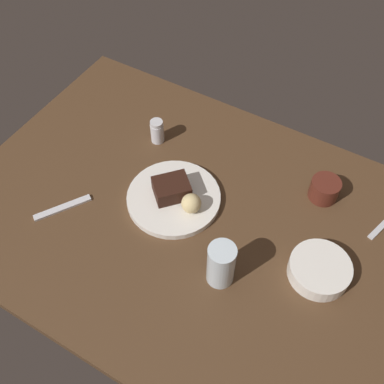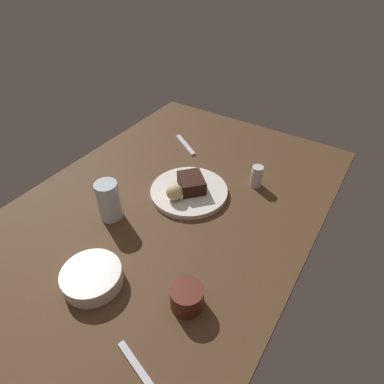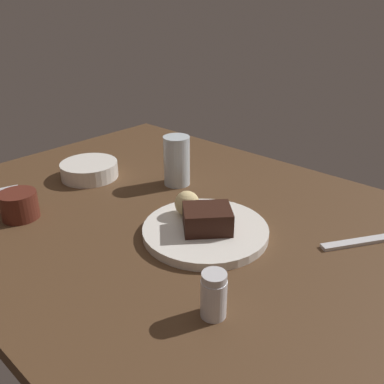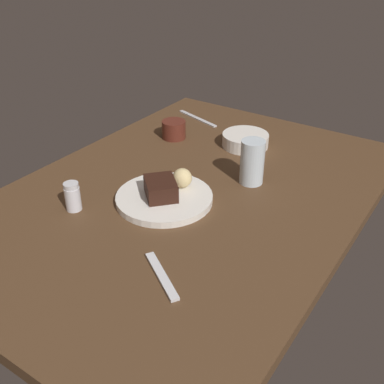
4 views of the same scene
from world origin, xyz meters
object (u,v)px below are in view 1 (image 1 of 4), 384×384
object	(u,v)px
dessert_plate	(174,198)
side_bowl	(319,270)
bread_roll	(191,203)
dessert_spoon	(63,208)
salt_shaker	(157,131)
water_glass	(221,264)
coffee_cup	(324,189)
chocolate_cake_slice	(172,188)

from	to	relation	value
dessert_plate	side_bowl	world-z (taller)	side_bowl
bread_roll	dessert_spoon	xyz separation A→B (cm)	(-29.31, -15.51, -3.90)
salt_shaker	dessert_spoon	world-z (taller)	salt_shaker
water_glass	coffee_cup	world-z (taller)	water_glass
salt_shaker	chocolate_cake_slice	bearing A→B (deg)	-47.04
bread_roll	salt_shaker	size ratio (longest dim) A/B	0.70
water_glass	dessert_spoon	bearing A→B (deg)	-175.72
dessert_plate	bread_roll	xyz separation A→B (cm)	(6.05, -1.28, 3.39)
chocolate_cake_slice	coffee_cup	xyz separation A→B (cm)	(33.73, 20.46, -1.09)
chocolate_cake_slice	water_glass	distance (cm)	25.80
coffee_cup	dessert_spoon	xyz separation A→B (cm)	(-56.23, -37.66, -2.50)
salt_shaker	water_glass	world-z (taller)	water_glass
salt_shaker	side_bowl	size ratio (longest dim) A/B	0.51
salt_shaker	dessert_spoon	xyz separation A→B (cm)	(-7.95, -32.82, -3.23)
dessert_plate	side_bowl	xyz separation A→B (cm)	(40.20, -1.28, 1.15)
dessert_plate	bread_roll	size ratio (longest dim) A/B	4.82
bread_roll	side_bowl	world-z (taller)	bread_roll
dessert_plate	side_bowl	bearing A→B (deg)	-1.83
dessert_plate	water_glass	distance (cm)	25.38
salt_shaker	dessert_spoon	bearing A→B (deg)	-103.61
dessert_plate	chocolate_cake_slice	size ratio (longest dim) A/B	2.72
chocolate_cake_slice	bread_roll	distance (cm)	7.04
chocolate_cake_slice	coffee_cup	world-z (taller)	chocolate_cake_slice
side_bowl	dessert_plate	bearing A→B (deg)	178.17
water_glass	side_bowl	xyz separation A→B (cm)	(19.33, 12.21, -4.04)
chocolate_cake_slice	water_glass	xyz separation A→B (cm)	(21.64, -13.90, 2.11)
chocolate_cake_slice	water_glass	size ratio (longest dim) A/B	0.74
salt_shaker	dessert_spoon	distance (cm)	33.92
salt_shaker	coffee_cup	size ratio (longest dim) A/B	0.95
dessert_plate	chocolate_cake_slice	distance (cm)	3.20
dessert_spoon	coffee_cup	bearing A→B (deg)	-23.43
chocolate_cake_slice	bread_roll	bearing A→B (deg)	-13.91
salt_shaker	coffee_cup	xyz separation A→B (cm)	(48.28, 4.84, -0.73)
water_glass	coffee_cup	size ratio (longest dim) A/B	1.58
dessert_spoon	water_glass	bearing A→B (deg)	-52.96
dessert_plate	water_glass	world-z (taller)	water_glass
water_glass	coffee_cup	xyz separation A→B (cm)	(12.09, 34.36, -3.20)
coffee_cup	dessert_spoon	size ratio (longest dim) A/B	0.51
salt_shaker	dessert_spoon	size ratio (longest dim) A/B	0.48
chocolate_cake_slice	bread_roll	size ratio (longest dim) A/B	1.77
dessert_spoon	side_bowl	bearing A→B (deg)	-43.51
salt_shaker	side_bowl	bearing A→B (deg)	-17.32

